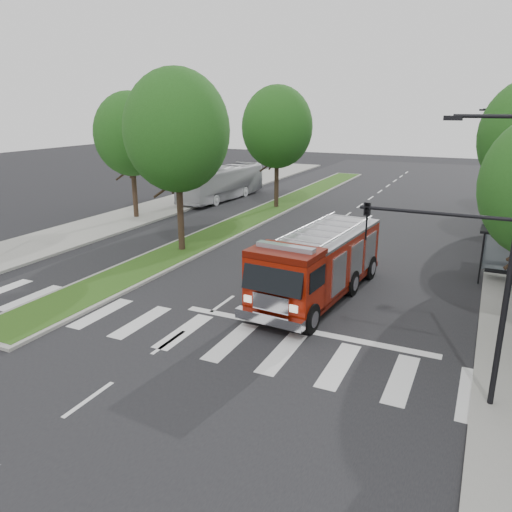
% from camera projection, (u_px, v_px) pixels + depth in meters
% --- Properties ---
extents(ground, '(140.00, 140.00, 0.00)m').
position_uv_depth(ground, '(223.00, 304.00, 21.35)').
color(ground, black).
rests_on(ground, ground).
extents(sidewalk_left, '(5.00, 80.00, 0.15)m').
position_uv_depth(sidewalk_left, '(113.00, 222.00, 35.90)').
color(sidewalk_left, gray).
rests_on(sidewalk_left, ground).
extents(median, '(3.00, 50.00, 0.15)m').
position_uv_depth(median, '(266.00, 212.00, 39.35)').
color(median, gray).
rests_on(median, ground).
extents(tree_median_near, '(5.80, 5.80, 10.16)m').
position_uv_depth(tree_median_near, '(177.00, 131.00, 27.01)').
color(tree_median_near, black).
rests_on(tree_median_near, ground).
extents(tree_median_far, '(5.60, 5.60, 9.72)m').
position_uv_depth(tree_median_far, '(277.00, 127.00, 39.22)').
color(tree_median_far, black).
rests_on(tree_median_far, ground).
extents(tree_left_mid, '(5.20, 5.20, 9.16)m').
position_uv_depth(tree_left_mid, '(131.00, 134.00, 35.66)').
color(tree_left_mid, black).
rests_on(tree_left_mid, ground).
extents(streetlight_right_near, '(4.08, 0.22, 8.00)m').
position_uv_depth(streetlight_right_near, '(476.00, 244.00, 13.04)').
color(streetlight_right_near, black).
rests_on(streetlight_right_near, ground).
extents(streetlight_right_far, '(2.11, 0.20, 8.00)m').
position_uv_depth(streetlight_right_far, '(503.00, 163.00, 33.14)').
color(streetlight_right_far, black).
rests_on(streetlight_right_far, ground).
extents(fire_engine, '(3.53, 9.33, 3.17)m').
position_uv_depth(fire_engine, '(318.00, 264.00, 21.72)').
color(fire_engine, '#530D04').
rests_on(fire_engine, ground).
extents(city_bus, '(3.16, 10.97, 3.02)m').
position_uv_depth(city_bus, '(222.00, 183.00, 44.60)').
color(city_bus, silver).
rests_on(city_bus, ground).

